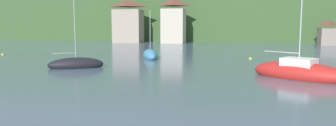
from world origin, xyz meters
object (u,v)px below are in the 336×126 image
object	(u,v)px
shore_building_central	(328,33)
mooring_buoy_near	(250,59)
shore_building_west	(128,22)
sailboat_far_4	(150,55)
sailboat_far_1	(298,72)
mooring_buoy_far	(3,55)
shore_building_westcentral	(174,22)
sailboat_far_3	(76,65)

from	to	relation	value
shore_building_central	mooring_buoy_near	world-z (taller)	shore_building_central
shore_building_central	shore_building_west	bearing A→B (deg)	179.80
sailboat_far_4	sailboat_far_1	bearing A→B (deg)	30.28
shore_building_west	mooring_buoy_far	xyz separation A→B (m)	(-8.17, -34.63, -5.12)
shore_building_westcentral	mooring_buoy_near	distance (m)	37.27
sailboat_far_4	mooring_buoy_near	bearing A→B (deg)	75.90
sailboat_far_1	sailboat_far_3	size ratio (longest dim) A/B	1.39
shore_building_west	sailboat_far_1	xyz separation A→B (m)	(32.28, -47.70, -4.58)
sailboat_far_4	mooring_buoy_far	distance (m)	23.43
shore_building_west	shore_building_central	world-z (taller)	shore_building_west
shore_building_west	mooring_buoy_far	size ratio (longest dim) A/B	26.58
shore_building_westcentral	sailboat_far_1	bearing A→B (deg)	-66.63
mooring_buoy_near	shore_building_central	bearing A→B (deg)	61.36
shore_building_west	mooring_buoy_near	bearing A→B (deg)	-48.47
shore_building_central	sailboat_far_3	xyz separation A→B (m)	(-36.30, -45.58, -2.31)
shore_building_west	sailboat_far_4	xyz separation A→B (m)	(15.25, -34.27, -4.75)
mooring_buoy_near	sailboat_far_1	bearing A→B (deg)	-77.09
sailboat_far_3	mooring_buoy_far	world-z (taller)	sailboat_far_3
shore_building_central	mooring_buoy_far	distance (m)	64.67
shore_building_westcentral	mooring_buoy_near	xyz separation A→B (m)	(17.19, -32.65, -5.22)
sailboat_far_1	mooring_buoy_far	world-z (taller)	sailboat_far_1
shore_building_westcentral	sailboat_far_4	bearing A→B (deg)	-83.97
shore_building_central	sailboat_far_3	distance (m)	58.32
shore_building_westcentral	sailboat_far_1	distance (m)	52.31
mooring_buoy_far	sailboat_far_4	bearing A→B (deg)	0.87
sailboat_far_1	mooring_buoy_near	distance (m)	15.58
sailboat_far_3	mooring_buoy_near	distance (m)	22.85
shore_building_westcentral	mooring_buoy_far	world-z (taller)	shore_building_westcentral
shore_building_central	sailboat_far_3	world-z (taller)	sailboat_far_3
sailboat_far_4	mooring_buoy_far	xyz separation A→B (m)	(-23.43, -0.36, -0.38)
shore_building_west	sailboat_far_1	world-z (taller)	sailboat_far_1
shore_building_central	sailboat_far_1	bearing A→B (deg)	-106.62
mooring_buoy_near	shore_building_west	bearing A→B (deg)	131.53
shore_building_west	shore_building_central	distance (m)	46.54
shore_building_central	sailboat_far_3	size ratio (longest dim) A/B	0.67
shore_building_westcentral	sailboat_far_3	world-z (taller)	shore_building_westcentral
shore_building_westcentral	sailboat_far_3	distance (m)	46.15
sailboat_far_3	shore_building_westcentral	bearing A→B (deg)	59.05
shore_building_west	sailboat_far_3	bearing A→B (deg)	-77.46
sailboat_far_4	mooring_buoy_near	world-z (taller)	sailboat_far_4
sailboat_far_1	mooring_buoy_far	distance (m)	42.52
shore_building_central	sailboat_far_1	size ratio (longest dim) A/B	0.48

